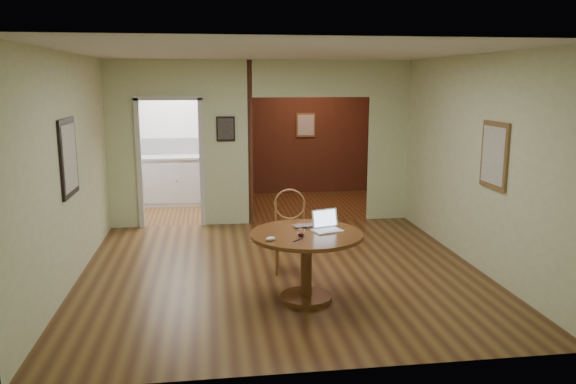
{
  "coord_description": "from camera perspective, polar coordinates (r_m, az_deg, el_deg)",
  "views": [
    {
      "loc": [
        -0.86,
        -6.7,
        2.38
      ],
      "look_at": [
        0.05,
        -0.2,
        1.06
      ],
      "focal_mm": 35.0,
      "sensor_mm": 36.0,
      "label": 1
    }
  ],
  "objects": [
    {
      "name": "closed_laptop",
      "position": [
        6.25,
        2.24,
        -3.53
      ],
      "size": [
        0.38,
        0.29,
        0.03
      ],
      "primitive_type": "imported",
      "rotation": [
        0.0,
        0.0,
        0.24
      ],
      "color": "silver",
      "rests_on": "dining_table"
    },
    {
      "name": "grocery_bag",
      "position": [
        10.97,
        -7.17,
        4.58
      ],
      "size": [
        0.34,
        0.29,
        0.34
      ],
      "primitive_type": "ellipsoid",
      "rotation": [
        0.0,
        0.0,
        0.01
      ],
      "color": "beige",
      "rests_on": "kitchen_cabinet"
    },
    {
      "name": "floor",
      "position": [
        7.16,
        -0.62,
        -8.08
      ],
      "size": [
        5.0,
        5.0,
        0.0
      ],
      "primitive_type": "plane",
      "color": "#422513",
      "rests_on": "ground"
    },
    {
      "name": "chair",
      "position": [
        7.05,
        0.16,
        -3.49
      ],
      "size": [
        0.51,
        0.51,
        1.04
      ],
      "rotation": [
        0.0,
        0.0,
        -0.17
      ],
      "color": "olive",
      "rests_on": "ground"
    },
    {
      "name": "wine_glass",
      "position": [
        5.9,
        1.34,
        -4.11
      ],
      "size": [
        0.08,
        0.08,
        0.09
      ],
      "primitive_type": null,
      "color": "white",
      "rests_on": "dining_table"
    },
    {
      "name": "room_shell",
      "position": [
        9.87,
        -5.66,
        4.91
      ],
      "size": [
        5.2,
        7.5,
        5.0
      ],
      "color": "silver",
      "rests_on": "ground"
    },
    {
      "name": "pen",
      "position": [
        5.77,
        1.01,
        -4.9
      ],
      "size": [
        0.12,
        0.11,
        0.01
      ],
      "primitive_type": "cylinder",
      "rotation": [
        0.0,
        1.57,
        0.76
      ],
      "color": "#0B0C53",
      "rests_on": "dining_table"
    },
    {
      "name": "open_laptop",
      "position": [
        6.17,
        3.89,
        -3.31
      ],
      "size": [
        0.36,
        0.35,
        0.22
      ],
      "rotation": [
        0.0,
        0.0,
        0.31
      ],
      "color": "white",
      "rests_on": "dining_table"
    },
    {
      "name": "dining_table",
      "position": [
        6.11,
        1.88,
        -5.94
      ],
      "size": [
        1.22,
        1.22,
        0.76
      ],
      "rotation": [
        0.0,
        0.0,
        -0.03
      ],
      "color": "brown",
      "rests_on": "ground"
    },
    {
      "name": "mouse",
      "position": [
        5.75,
        -1.79,
        -4.77
      ],
      "size": [
        0.12,
        0.08,
        0.04
      ],
      "primitive_type": "ellipsoid",
      "rotation": [
        0.0,
        0.0,
        0.25
      ],
      "color": "white",
      "rests_on": "dining_table"
    },
    {
      "name": "kitchen_cabinet",
      "position": [
        11.08,
        -10.38,
        1.22
      ],
      "size": [
        2.06,
        0.6,
        0.94
      ],
      "color": "silver",
      "rests_on": "ground"
    }
  ]
}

